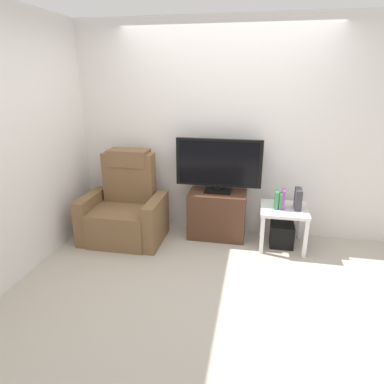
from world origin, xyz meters
name	(u,v)px	position (x,y,z in m)	size (l,w,h in m)	color
ground_plane	(209,272)	(0.00, 0.00, 0.00)	(6.40, 6.40, 0.00)	#B2A899
wall_back	(224,131)	(0.00, 1.13, 1.30)	(6.40, 0.06, 2.60)	silver
wall_side	(29,142)	(-1.88, 0.00, 1.30)	(0.06, 4.48, 2.60)	silver
tv_stand	(217,214)	(-0.03, 0.86, 0.30)	(0.70, 0.41, 0.59)	#4C2D1E
television	(219,164)	(-0.03, 0.88, 0.94)	(1.03, 0.20, 0.66)	black
recliner_armchair	(125,209)	(-1.15, 0.62, 0.37)	(0.98, 0.78, 1.08)	brown
side_table	(284,214)	(0.77, 0.76, 0.41)	(0.54, 0.54, 0.48)	white
subwoofer_box	(282,235)	(0.77, 0.76, 0.14)	(0.27, 0.27, 0.27)	black
book_leftmost	(276,199)	(0.67, 0.74, 0.59)	(0.03, 0.13, 0.21)	#388C4C
book_middle	(281,201)	(0.72, 0.74, 0.57)	(0.05, 0.11, 0.18)	#388C4C
book_rightmost	(283,199)	(0.74, 0.74, 0.60)	(0.03, 0.12, 0.23)	purple
game_console	(298,199)	(0.91, 0.77, 0.60)	(0.07, 0.20, 0.24)	#333338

